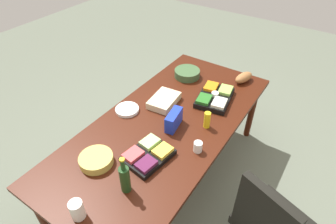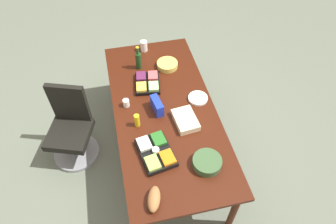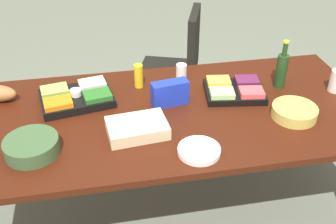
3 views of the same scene
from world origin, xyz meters
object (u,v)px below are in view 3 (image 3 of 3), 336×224
(paper_cup, at_px, (181,71))
(sheet_cake, at_px, (137,128))
(wine_bottle, at_px, (282,69))
(fruit_platter, at_px, (234,90))
(veggie_tray, at_px, (76,97))
(chip_bowl, at_px, (294,112))
(office_chair, at_px, (174,79))
(chip_bag_blue, at_px, (170,93))
(conference_table, at_px, (172,120))
(salad_bowl, at_px, (32,146))
(paper_plate_stack, at_px, (199,151))
(mustard_bottle, at_px, (139,76))

(paper_cup, bearing_deg, sheet_cake, -122.60)
(wine_bottle, height_order, fruit_platter, wine_bottle)
(veggie_tray, height_order, chip_bowl, veggie_tray)
(office_chair, relative_size, sheet_cake, 3.09)
(sheet_cake, height_order, chip_bag_blue, chip_bag_blue)
(conference_table, relative_size, salad_bowl, 8.66)
(paper_cup, relative_size, paper_plate_stack, 0.41)
(paper_plate_stack, bearing_deg, mustard_bottle, 106.74)
(salad_bowl, xyz_separation_m, sheet_cake, (0.54, 0.07, -0.01))
(wine_bottle, distance_m, fruit_platter, 0.33)
(office_chair, bearing_deg, conference_table, -101.87)
(paper_plate_stack, height_order, mustard_bottle, mustard_bottle)
(mustard_bottle, bearing_deg, veggie_tray, -163.37)
(wine_bottle, relative_size, salad_bowl, 1.14)
(office_chair, height_order, mustard_bottle, office_chair)
(wine_bottle, xyz_separation_m, chip_bag_blue, (-0.73, -0.08, -0.05))
(chip_bag_blue, bearing_deg, chip_bowl, -21.46)
(wine_bottle, distance_m, mustard_bottle, 0.91)
(sheet_cake, bearing_deg, chip_bag_blue, 48.10)
(chip_bowl, bearing_deg, salad_bowl, -177.72)
(conference_table, relative_size, office_chair, 2.42)
(paper_plate_stack, relative_size, chip_bowl, 0.85)
(veggie_tray, xyz_separation_m, chip_bag_blue, (0.55, -0.12, 0.04))
(sheet_cake, distance_m, fruit_platter, 0.71)
(wine_bottle, relative_size, mustard_bottle, 2.05)
(paper_cup, xyz_separation_m, salad_bowl, (-0.91, -0.64, -0.00))
(paper_cup, bearing_deg, office_chair, 82.60)
(office_chair, xyz_separation_m, fruit_platter, (0.19, -0.98, 0.44))
(office_chair, xyz_separation_m, wine_bottle, (0.51, -0.93, 0.53))
(conference_table, xyz_separation_m, chip_bag_blue, (0.00, 0.08, 0.14))
(chip_bag_blue, bearing_deg, office_chair, 77.35)
(chip_bowl, xyz_separation_m, mustard_bottle, (-0.83, 0.51, 0.04))
(paper_plate_stack, bearing_deg, conference_table, 98.60)
(chip_bowl, bearing_deg, paper_plate_stack, -160.70)
(paper_cup, height_order, veggie_tray, paper_cup)
(conference_table, relative_size, paper_plate_stack, 10.89)
(paper_cup, relative_size, chip_bowl, 0.35)
(paper_plate_stack, xyz_separation_m, chip_bowl, (0.62, 0.22, 0.02))
(paper_plate_stack, height_order, sheet_cake, sheet_cake)
(chip_bowl, xyz_separation_m, sheet_cake, (-0.90, 0.01, 0.00))
(salad_bowl, xyz_separation_m, chip_bowl, (1.45, 0.06, -0.01))
(salad_bowl, height_order, fruit_platter, salad_bowl)
(mustard_bottle, relative_size, fruit_platter, 0.39)
(office_chair, height_order, chip_bag_blue, office_chair)
(fruit_platter, bearing_deg, veggie_tray, 174.65)
(office_chair, height_order, fruit_platter, office_chair)
(wine_bottle, xyz_separation_m, paper_plate_stack, (-0.67, -0.56, -0.11))
(paper_cup, height_order, chip_bowl, paper_cup)
(sheet_cake, bearing_deg, fruit_platter, 24.23)
(wine_bottle, bearing_deg, mustard_bottle, 169.78)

